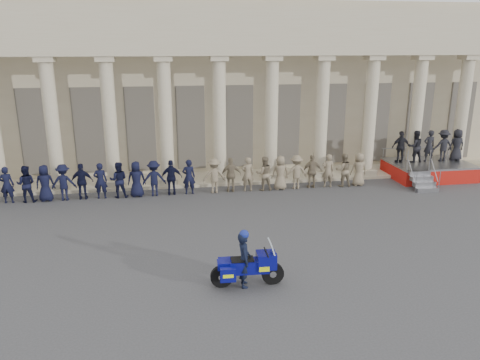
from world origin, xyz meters
The scene contains 6 objects.
ground centered at (0.00, 0.00, 0.00)m, with size 90.00×90.00×0.00m, color #39393B.
building centered at (0.00, 14.74, 4.52)m, with size 40.00×12.50×9.00m.
officer_rank centered at (-1.97, 6.57, 0.83)m, with size 20.47×0.63×1.67m.
reviewing_stand centered at (12.34, 7.39, 1.35)m, with size 4.13×3.95×2.50m.
motorcycle centered at (0.83, -2.48, 0.60)m, with size 2.17×0.89×1.39m.
rider centered at (0.71, -2.48, 0.87)m, with size 0.42×0.62×1.75m.
Camera 1 is at (-1.41, -14.61, 6.82)m, focal length 35.00 mm.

